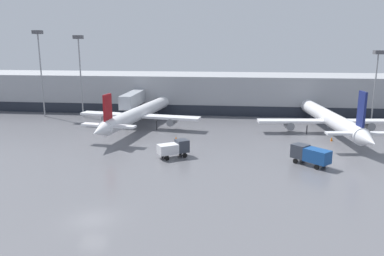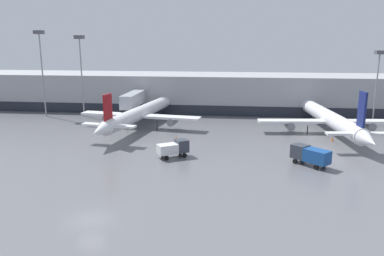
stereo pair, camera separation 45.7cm
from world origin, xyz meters
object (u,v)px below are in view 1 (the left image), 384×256
object	(u,v)px
traffic_cone_1	(176,138)
apron_light_mast_6	(377,64)
service_truck_1	(310,154)
traffic_cone_3	(332,139)
parked_jet_1	(139,114)
apron_light_mast_4	(39,50)
parked_jet_2	(329,118)
service_truck_2	(174,148)
apron_light_mast_3	(79,53)

from	to	relation	value
traffic_cone_1	apron_light_mast_6	distance (m)	46.48
service_truck_1	traffic_cone_3	size ratio (longest dim) A/B	7.08
parked_jet_1	traffic_cone_3	distance (m)	36.48
apron_light_mast_4	parked_jet_2	bearing A→B (deg)	-8.44
traffic_cone_1	apron_light_mast_4	xyz separation A→B (m)	(-33.62, 18.14, 14.82)
parked_jet_2	apron_light_mast_4	distance (m)	63.48
parked_jet_1	parked_jet_2	size ratio (longest dim) A/B	0.97
parked_jet_1	service_truck_1	size ratio (longest dim) A/B	6.95
parked_jet_1	service_truck_2	distance (m)	21.24
service_truck_2	apron_light_mast_3	xyz separation A→B (m)	(-25.85, 28.62, 12.99)
service_truck_2	apron_light_mast_4	bearing A→B (deg)	108.58
traffic_cone_1	apron_light_mast_3	distance (m)	34.01
parked_jet_1	traffic_cone_1	bearing A→B (deg)	-126.48
traffic_cone_1	apron_light_mast_6	bearing A→B (deg)	27.67
apron_light_mast_4	traffic_cone_3	bearing A→B (deg)	-14.35
service_truck_2	apron_light_mast_3	size ratio (longest dim) A/B	0.27
parked_jet_1	traffic_cone_1	size ratio (longest dim) A/B	50.65
traffic_cone_1	apron_light_mast_4	size ratio (longest dim) A/B	0.04
apron_light_mast_6	parked_jet_1	bearing A→B (deg)	-166.06
parked_jet_2	apron_light_mast_4	world-z (taller)	apron_light_mast_4
parked_jet_1	apron_light_mast_3	bearing A→B (deg)	66.11
parked_jet_1	parked_jet_2	world-z (taller)	parked_jet_2
parked_jet_2	traffic_cone_3	bearing A→B (deg)	165.87
traffic_cone_1	service_truck_2	bearing A→B (deg)	-82.83
apron_light_mast_3	apron_light_mast_4	xyz separation A→B (m)	(-9.01, -0.63, 0.73)
traffic_cone_1	service_truck_1	bearing A→B (deg)	-28.72
parked_jet_2	service_truck_2	size ratio (longest dim) A/B	7.72
service_truck_2	traffic_cone_1	world-z (taller)	service_truck_2
traffic_cone_1	parked_jet_2	bearing A→B (deg)	17.85
parked_jet_2	apron_light_mast_4	size ratio (longest dim) A/B	1.94
apron_light_mast_4	apron_light_mast_6	xyz separation A→B (m)	(73.42, 2.72, -2.95)
service_truck_2	apron_light_mast_6	bearing A→B (deg)	5.88
parked_jet_2	service_truck_2	world-z (taller)	parked_jet_2
service_truck_1	traffic_cone_1	world-z (taller)	service_truck_1
apron_light_mast_3	apron_light_mast_4	world-z (taller)	apron_light_mast_4
service_truck_1	service_truck_2	distance (m)	19.52
traffic_cone_3	apron_light_mast_4	xyz separation A→B (m)	(-60.66, 15.52, 14.81)
service_truck_2	parked_jet_2	bearing A→B (deg)	2.55
parked_jet_2	apron_light_mast_6	world-z (taller)	apron_light_mast_6
service_truck_2	apron_light_mast_4	size ratio (longest dim) A/B	0.25
traffic_cone_3	apron_light_mast_3	distance (m)	55.92
parked_jet_1	apron_light_mast_3	distance (m)	21.93
parked_jet_1	traffic_cone_1	world-z (taller)	parked_jet_1
parked_jet_1	parked_jet_2	bearing A→B (deg)	-81.25
traffic_cone_1	traffic_cone_3	distance (m)	27.17
parked_jet_2	traffic_cone_3	size ratio (longest dim) A/B	50.49
apron_light_mast_6	traffic_cone_3	bearing A→B (deg)	-124.96
service_truck_1	traffic_cone_3	bearing A→B (deg)	-70.58
parked_jet_1	service_truck_2	size ratio (longest dim) A/B	7.52
parked_jet_1	apron_light_mast_6	world-z (taller)	apron_light_mast_6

